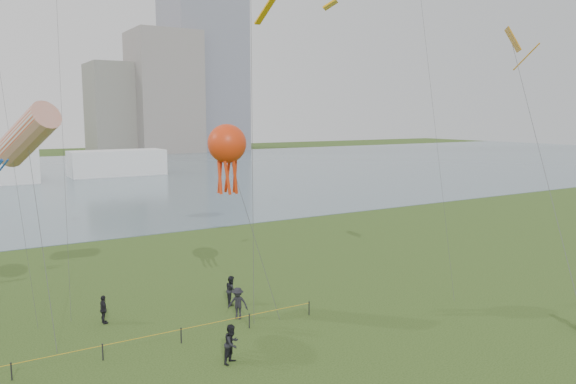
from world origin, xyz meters
TOP-DOWN VIEW (x-y plane):
  - lake at (0.00, 100.00)m, footprint 400.00×120.00m
  - building_mid at (46.00, 162.00)m, footprint 20.00×20.00m
  - building_low at (32.00, 168.00)m, footprint 16.00×18.00m
  - pavilion_right at (14.00, 98.00)m, footprint 18.00×7.00m
  - spectator_a at (-3.46, 9.49)m, footprint 1.17×1.09m
  - spectator_b at (-0.61, 14.64)m, footprint 1.36×1.35m
  - spectator_c at (-7.49, 17.94)m, footprint 0.45×0.99m
  - spectator_g at (0.20, 17.20)m, footprint 0.95×1.06m
  - kite_windsock at (-10.66, 20.25)m, footprint 4.21×7.78m
  - kite_octopus at (-0.71, 15.59)m, footprint 3.26×3.50m
  - kite_delta at (12.14, 6.19)m, footprint 8.64×11.96m

SIDE VIEW (x-z plane):
  - lake at x=0.00m, z-range -0.02..0.06m
  - spectator_c at x=-7.49m, z-range 0.00..1.66m
  - spectator_g at x=0.20m, z-range 0.00..1.82m
  - spectator_b at x=-0.61m, z-range 0.00..1.88m
  - spectator_a at x=-3.46m, z-range 0.00..1.92m
  - pavilion_right at x=14.00m, z-range 0.00..5.00m
  - kite_octopus at x=-0.71m, z-range 4.47..15.80m
  - kite_windsock at x=-10.66m, z-range 4.42..17.04m
  - building_low at x=32.00m, z-range 0.00..28.00m
  - kite_delta at x=12.14m, z-range 6.81..23.39m
  - building_mid at x=46.00m, z-range 0.00..38.00m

